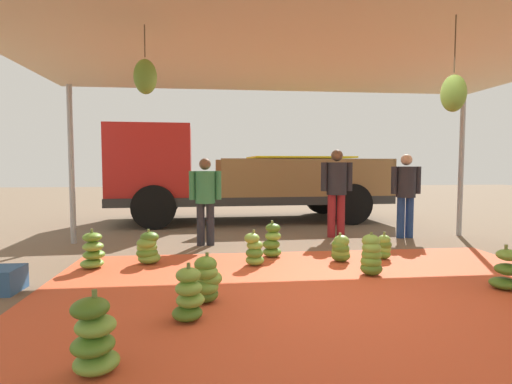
{
  "coord_description": "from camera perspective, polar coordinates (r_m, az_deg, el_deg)",
  "views": [
    {
      "loc": [
        -1.24,
        -4.37,
        1.45
      ],
      "look_at": [
        -0.47,
        2.64,
        0.97
      ],
      "focal_mm": 28.17,
      "sensor_mm": 36.0,
      "label": 1
    }
  ],
  "objects": [
    {
      "name": "worker_2",
      "position": [
        7.24,
        -7.22,
        -0.4
      ],
      "size": [
        0.57,
        0.35,
        1.57
      ],
      "color": "#26262D",
      "rests_on": "ground"
    },
    {
      "name": "worker_0",
      "position": [
        8.18,
        11.37,
        0.8
      ],
      "size": [
        0.64,
        0.39,
        1.75
      ],
      "color": "maroon",
      "rests_on": "ground"
    },
    {
      "name": "banana_bunch_7",
      "position": [
        6.12,
        -15.1,
        -7.78
      ],
      "size": [
        0.45,
        0.46,
        0.5
      ],
      "color": "#6B9E38",
      "rests_on": "tarp_orange"
    },
    {
      "name": "banana_bunch_2",
      "position": [
        5.56,
        31.99,
        -9.49
      ],
      "size": [
        0.43,
        0.43,
        0.52
      ],
      "color": "#477523",
      "rests_on": "tarp_orange"
    },
    {
      "name": "banana_bunch_5",
      "position": [
        5.81,
        -0.27,
        -8.28
      ],
      "size": [
        0.37,
        0.37,
        0.51
      ],
      "color": "#6B9E38",
      "rests_on": "tarp_orange"
    },
    {
      "name": "banana_bunch_3",
      "position": [
        6.16,
        11.92,
        -7.93
      ],
      "size": [
        0.39,
        0.39,
        0.43
      ],
      "color": "#477523",
      "rests_on": "tarp_orange"
    },
    {
      "name": "cargo_truck_main",
      "position": [
        10.43,
        -2.91,
        2.37
      ],
      "size": [
        6.98,
        2.77,
        2.4
      ],
      "color": "#2D2D2D",
      "rests_on": "ground"
    },
    {
      "name": "banana_bunch_9",
      "position": [
        5.53,
        16.05,
        -8.73
      ],
      "size": [
        0.35,
        0.36,
        0.56
      ],
      "color": "#477523",
      "rests_on": "tarp_orange"
    },
    {
      "name": "banana_bunch_1",
      "position": [
        3.15,
        -22.0,
        -18.69
      ],
      "size": [
        0.44,
        0.44,
        0.59
      ],
      "color": "#6B9E38",
      "rests_on": "tarp_orange"
    },
    {
      "name": "banana_bunch_11",
      "position": [
        6.34,
        2.33,
        -7.02
      ],
      "size": [
        0.39,
        0.39,
        0.57
      ],
      "color": "#518428",
      "rests_on": "tarp_orange"
    },
    {
      "name": "banana_bunch_10",
      "position": [
        6.09,
        -22.16,
        -7.87
      ],
      "size": [
        0.45,
        0.45,
        0.56
      ],
      "color": "#75A83D",
      "rests_on": "tarp_orange"
    },
    {
      "name": "banana_bunch_4",
      "position": [
        4.34,
        -7.09,
        -12.38
      ],
      "size": [
        0.4,
        0.41,
        0.53
      ],
      "color": "#477523",
      "rests_on": "tarp_orange"
    },
    {
      "name": "ground_plane",
      "position": [
        7.62,
        3.28,
        -7.12
      ],
      "size": [
        40.0,
        40.0,
        0.0
      ],
      "primitive_type": "plane",
      "color": "brown"
    },
    {
      "name": "banana_bunch_6",
      "position": [
        6.51,
        17.7,
        -7.53
      ],
      "size": [
        0.28,
        0.29,
        0.42
      ],
      "color": "#518428",
      "rests_on": "tarp_orange"
    },
    {
      "name": "banana_bunch_8",
      "position": [
        3.89,
        -9.55,
        -14.36
      ],
      "size": [
        0.37,
        0.37,
        0.54
      ],
      "color": "#477523",
      "rests_on": "tarp_orange"
    },
    {
      "name": "worker_1",
      "position": [
        8.47,
        20.5,
        0.37
      ],
      "size": [
        0.61,
        0.37,
        1.66
      ],
      "color": "navy",
      "rests_on": "ground"
    },
    {
      "name": "tent_canopy",
      "position": [
        4.68,
        10.27,
        21.44
      ],
      "size": [
        8.0,
        7.0,
        2.96
      ],
      "color": "#9EA0A5",
      "rests_on": "ground"
    },
    {
      "name": "tarp_orange",
      "position": [
        4.77,
        9.43,
        -13.83
      ],
      "size": [
        6.55,
        4.21,
        0.01
      ],
      "primitive_type": "cube",
      "color": "#D1512D",
      "rests_on": "ground"
    }
  ]
}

